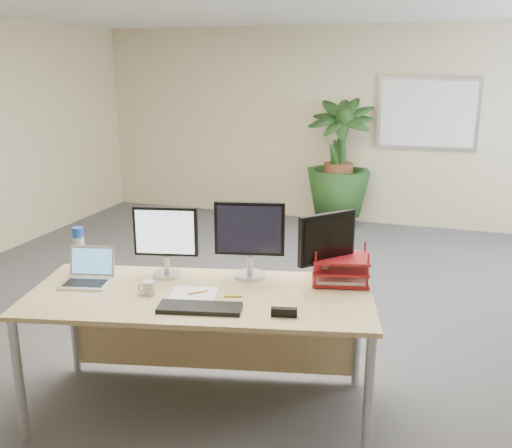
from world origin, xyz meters
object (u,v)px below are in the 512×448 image
(floor_plant, at_px, (338,172))
(monitor_right, at_px, (250,235))
(monitor_left, at_px, (166,237))
(desk, at_px, (204,312))
(laptop, at_px, (89,273))

(floor_plant, xyz_separation_m, monitor_right, (0.19, -4.32, 0.35))
(floor_plant, relative_size, monitor_left, 3.19)
(monitor_left, bearing_deg, floor_plant, 85.66)
(floor_plant, relative_size, monitor_right, 2.95)
(desk, bearing_deg, laptop, -168.05)
(monitor_left, xyz_separation_m, laptop, (-0.43, -0.26, -0.21))
(floor_plant, xyz_separation_m, monitor_left, (-0.34, -4.47, 0.33))
(desk, bearing_deg, monitor_right, 48.79)
(monitor_right, distance_m, laptop, 1.07)
(floor_plant, bearing_deg, desk, -90.43)
(floor_plant, relative_size, laptop, 4.27)
(monitor_right, bearing_deg, floor_plant, 92.51)
(floor_plant, height_order, monitor_right, floor_plant)
(floor_plant, bearing_deg, monitor_right, -87.49)
(floor_plant, xyz_separation_m, laptop, (-0.77, -4.73, 0.12))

